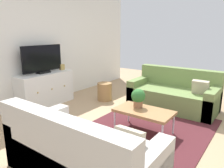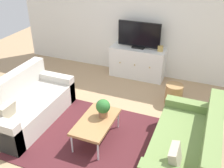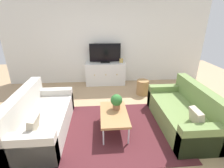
% 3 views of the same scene
% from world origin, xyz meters
% --- Properties ---
extents(ground_plane, '(10.00, 10.00, 0.00)m').
position_xyz_m(ground_plane, '(0.00, 0.00, 0.00)').
color(ground_plane, tan).
extents(wall_back, '(6.40, 0.12, 2.70)m').
position_xyz_m(wall_back, '(0.00, 2.55, 1.35)').
color(wall_back, silver).
rests_on(wall_back, ground_plane).
extents(area_rug, '(2.50, 1.90, 0.01)m').
position_xyz_m(area_rug, '(0.00, -0.15, 0.01)').
color(area_rug, '#4C1E23').
rests_on(area_rug, ground_plane).
extents(couch_left_side, '(0.87, 1.76, 0.83)m').
position_xyz_m(couch_left_side, '(-1.44, -0.10, 0.28)').
color(couch_left_side, beige).
rests_on(couch_left_side, ground_plane).
extents(couch_right_side, '(0.87, 1.76, 0.83)m').
position_xyz_m(couch_right_side, '(1.44, -0.10, 0.28)').
color(couch_right_side, olive).
rests_on(couch_right_side, ground_plane).
extents(coffee_table, '(0.51, 0.91, 0.38)m').
position_xyz_m(coffee_table, '(-0.01, -0.14, 0.35)').
color(coffee_table, '#A37547').
rests_on(coffee_table, ground_plane).
extents(potted_plant, '(0.23, 0.23, 0.31)m').
position_xyz_m(potted_plant, '(0.05, 0.00, 0.56)').
color(potted_plant, '#936042').
rests_on(potted_plant, coffee_table).
extents(tv_console, '(1.25, 0.47, 0.72)m').
position_xyz_m(tv_console, '(-0.08, 2.27, 0.36)').
color(tv_console, white).
rests_on(tv_console, ground_plane).
extents(flat_screen_tv, '(0.97, 0.16, 0.60)m').
position_xyz_m(flat_screen_tv, '(-0.08, 2.29, 1.01)').
color(flat_screen_tv, black).
rests_on(flat_screen_tv, tv_console).
extents(mantel_clock, '(0.11, 0.07, 0.13)m').
position_xyz_m(mantel_clock, '(0.43, 2.27, 0.78)').
color(mantel_clock, tan).
rests_on(mantel_clock, tv_console).
extents(wicker_basket, '(0.34, 0.34, 0.42)m').
position_xyz_m(wicker_basket, '(0.94, 1.41, 0.21)').
color(wicker_basket, '#9E7547').
rests_on(wicker_basket, ground_plane).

